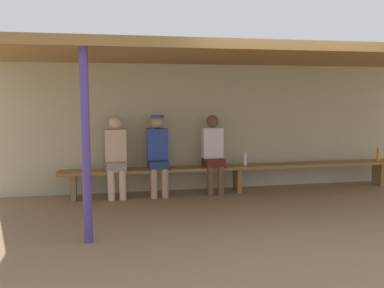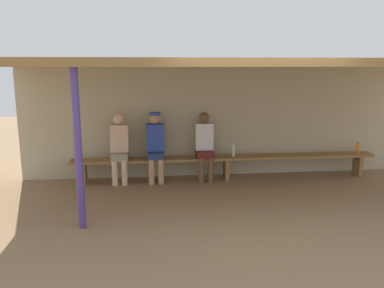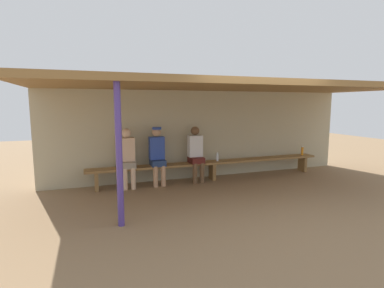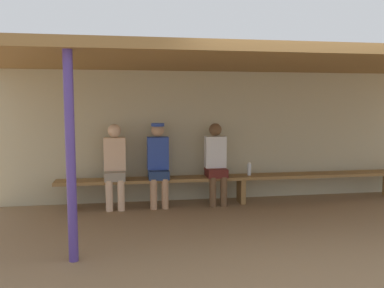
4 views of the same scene
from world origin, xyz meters
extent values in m
plane|color=#8C6D4C|center=(0.00, 0.00, 0.00)|extent=(24.00, 24.00, 0.00)
cube|color=#B7AD8C|center=(0.00, 2.00, 1.10)|extent=(8.00, 0.20, 2.20)
cube|color=olive|center=(0.00, 0.70, 2.26)|extent=(8.00, 2.80, 0.12)
cylinder|color=#4C388C|center=(-2.45, -0.55, 1.10)|extent=(0.10, 0.10, 2.20)
cube|color=olive|center=(0.00, 1.55, 0.43)|extent=(6.00, 0.36, 0.05)
cube|color=olive|center=(-2.75, 1.55, 0.21)|extent=(0.08, 0.29, 0.41)
cube|color=olive|center=(0.00, 1.55, 0.21)|extent=(0.08, 0.29, 0.41)
cube|color=olive|center=(2.75, 1.55, 0.21)|extent=(0.08, 0.29, 0.41)
cube|color=#591E19|center=(-0.44, 1.53, 0.53)|extent=(0.32, 0.40, 0.14)
cylinder|color=brown|center=(-0.53, 1.37, 0.24)|extent=(0.11, 0.11, 0.48)
cylinder|color=brown|center=(-0.35, 1.37, 0.24)|extent=(0.11, 0.11, 0.48)
cube|color=white|center=(-0.44, 1.61, 0.86)|extent=(0.34, 0.20, 0.52)
sphere|color=brown|center=(-0.44, 1.61, 1.23)|extent=(0.21, 0.21, 0.21)
cube|color=gray|center=(-2.07, 1.53, 0.53)|extent=(0.32, 0.40, 0.14)
cylinder|color=beige|center=(-2.16, 1.37, 0.24)|extent=(0.11, 0.11, 0.48)
cylinder|color=beige|center=(-1.98, 1.37, 0.24)|extent=(0.11, 0.11, 0.48)
cube|color=beige|center=(-2.07, 1.61, 0.86)|extent=(0.34, 0.20, 0.52)
sphere|color=beige|center=(-2.07, 1.61, 1.23)|extent=(0.21, 0.21, 0.21)
cube|color=navy|center=(-1.39, 1.53, 0.53)|extent=(0.32, 0.40, 0.14)
cylinder|color=tan|center=(-1.48, 1.37, 0.24)|extent=(0.11, 0.11, 0.48)
cylinder|color=tan|center=(-1.30, 1.37, 0.24)|extent=(0.11, 0.11, 0.48)
cube|color=#2D47A5|center=(-1.39, 1.61, 0.86)|extent=(0.34, 0.20, 0.52)
sphere|color=tan|center=(-1.39, 1.61, 1.23)|extent=(0.21, 0.21, 0.21)
cylinder|color=#2D47A5|center=(-1.39, 1.57, 1.32)|extent=(0.21, 0.21, 0.05)
cylinder|color=silver|center=(0.14, 1.56, 0.55)|extent=(0.06, 0.06, 0.19)
cylinder|color=white|center=(0.14, 1.56, 0.66)|extent=(0.04, 0.04, 0.02)
cylinder|color=orange|center=(2.73, 1.56, 0.57)|extent=(0.07, 0.07, 0.23)
cylinder|color=white|center=(2.73, 1.56, 0.70)|extent=(0.05, 0.05, 0.02)
camera|label=1|loc=(-2.24, -5.41, 1.70)|focal=39.84mm
camera|label=2|loc=(-1.50, -5.77, 2.22)|focal=36.36mm
camera|label=3|loc=(-2.88, -5.01, 1.87)|focal=27.47mm
camera|label=4|loc=(-1.87, -4.73, 1.66)|focal=36.97mm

